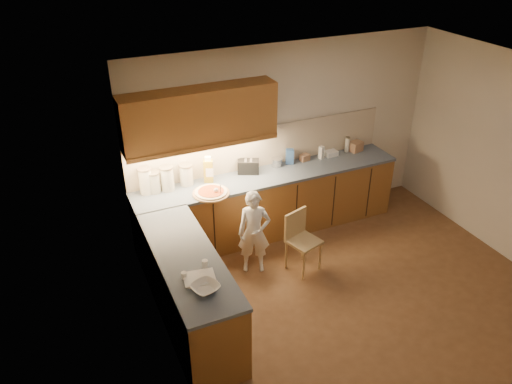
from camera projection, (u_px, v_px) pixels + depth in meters
room at (373, 172)px, 5.18m from camera, size 4.54×4.50×2.62m
l_counter at (246, 228)px, 6.44m from camera, size 3.77×2.62×0.92m
backsplash at (261, 147)px, 6.86m from camera, size 3.75×0.02×0.58m
upper_cabinets at (200, 117)px, 6.09m from camera, size 1.95×0.36×0.73m
pizza_on_board at (211, 192)px, 6.29m from camera, size 0.47×0.47×0.19m
child at (254, 232)px, 6.19m from camera, size 0.48×0.40×1.12m
wooden_chair at (300, 237)px, 6.28m from camera, size 0.45×0.45×0.80m
mixing_bowl at (205, 288)px, 4.69m from camera, size 0.33×0.33×0.06m
canister_a at (146, 181)px, 6.24m from camera, size 0.18×0.18×0.35m
canister_b at (154, 182)px, 6.27m from camera, size 0.16×0.16×0.28m
canister_c at (167, 178)px, 6.31m from camera, size 0.18×0.18×0.33m
canister_d at (186, 175)px, 6.45m from camera, size 0.18×0.18×0.29m
oil_jug at (208, 170)px, 6.51m from camera, size 0.15×0.13×0.36m
toaster at (248, 166)px, 6.77m from camera, size 0.33×0.27×0.19m
steel_pot at (277, 162)px, 6.96m from camera, size 0.15×0.15×0.12m
blue_box at (290, 156)px, 7.01m from camera, size 0.13×0.11×0.22m
card_box_a at (305, 157)px, 7.12m from camera, size 0.15×0.12×0.09m
white_bottle at (321, 153)px, 7.16m from camera, size 0.08×0.08×0.19m
flat_pack at (331, 153)px, 7.27m from camera, size 0.19×0.14×0.07m
tall_jar at (347, 144)px, 7.35m from camera, size 0.07×0.07×0.23m
card_box_b at (356, 146)px, 7.40m from camera, size 0.22×0.18×0.15m
dough_cloth at (199, 278)px, 4.85m from camera, size 0.34×0.28×0.02m
spice_jar_a at (184, 275)px, 4.84m from camera, size 0.07×0.07×0.07m
spice_jar_b at (205, 264)px, 4.99m from camera, size 0.07×0.07×0.08m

